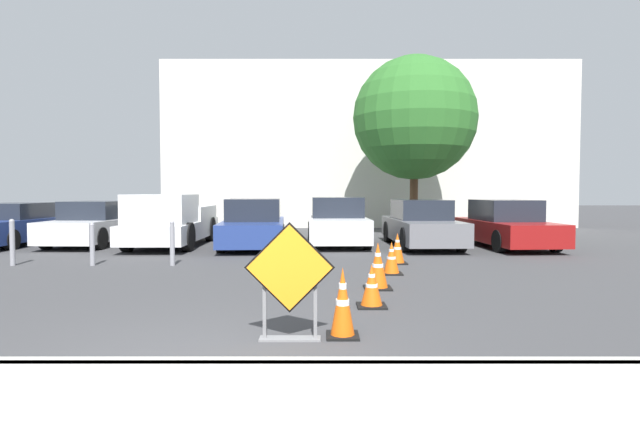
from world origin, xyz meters
TOP-DOWN VIEW (x-y plane):
  - ground_plane at (0.00, 10.00)m, footprint 96.00×96.00m
  - curb_lip at (0.00, 0.00)m, footprint 29.70×0.20m
  - road_closed_sign at (0.82, 1.07)m, footprint 1.03×0.20m
  - traffic_cone_nearest at (1.43, 1.22)m, footprint 0.38×0.38m
  - traffic_cone_second at (1.93, 2.75)m, footprint 0.43×0.43m
  - traffic_cone_third at (2.18, 4.13)m, footprint 0.48×0.48m
  - traffic_cone_fourth at (2.64, 5.69)m, footprint 0.44×0.44m
  - traffic_cone_fifth at (3.00, 7.18)m, footprint 0.45×0.45m
  - parked_car_nearest at (-8.69, 11.47)m, footprint 2.01×4.75m
  - parked_car_second at (-6.09, 11.42)m, footprint 1.92×4.24m
  - pickup_truck at (-3.48, 10.79)m, footprint 2.01×5.06m
  - parked_car_third at (-0.89, 10.86)m, footprint 2.13×4.75m
  - parked_car_fourth at (1.71, 11.39)m, footprint 1.94×4.18m
  - parked_car_fifth at (4.31, 10.92)m, footprint 1.91×4.68m
  - parked_car_sixth at (6.91, 10.82)m, footprint 2.08×4.59m
  - bollard_nearest at (-2.25, 6.88)m, footprint 0.12×0.12m
  - bollard_second at (-4.09, 6.88)m, footprint 0.12×0.12m
  - bollard_third at (-5.94, 6.88)m, footprint 0.12×0.12m
  - building_facade_backdrop at (3.51, 21.37)m, footprint 19.67×5.00m
  - street_tree_behind_lot at (4.89, 15.22)m, footprint 4.85×4.85m

SIDE VIEW (x-z plane):
  - ground_plane at x=0.00m, z-range 0.00..0.00m
  - curb_lip at x=0.00m, z-range 0.00..0.14m
  - traffic_cone_second at x=1.93m, z-range -0.01..0.62m
  - traffic_cone_fourth at x=2.64m, z-range -0.01..0.66m
  - traffic_cone_fifth at x=3.00m, z-range -0.01..0.72m
  - traffic_cone_third at x=2.18m, z-range -0.01..0.81m
  - traffic_cone_nearest at x=1.43m, z-range -0.01..0.81m
  - bollard_second at x=-4.09m, z-range 0.03..1.02m
  - bollard_nearest at x=-2.25m, z-range 0.03..1.07m
  - bollard_third at x=-5.94m, z-range 0.03..1.11m
  - parked_car_nearest at x=-8.69m, z-range -0.04..1.30m
  - parked_car_second at x=-6.09m, z-range -0.05..1.35m
  - parked_car_sixth at x=6.91m, z-range -0.06..1.39m
  - parked_car_third at x=-0.89m, z-range -0.07..1.42m
  - parked_car_fifth at x=4.31m, z-range -0.05..1.40m
  - parked_car_fourth at x=1.71m, z-range -0.06..1.47m
  - road_closed_sign at x=0.82m, z-range 0.04..1.41m
  - pickup_truck at x=-3.48m, z-range -0.07..1.55m
  - building_facade_backdrop at x=3.51m, z-range 0.00..7.88m
  - street_tree_behind_lot at x=4.89m, z-range 1.08..8.12m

